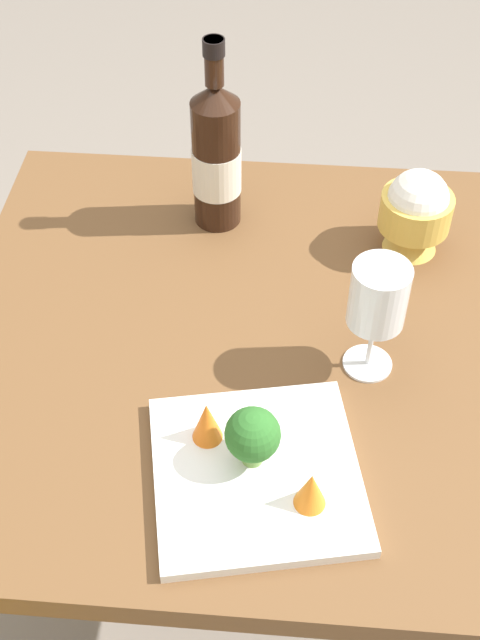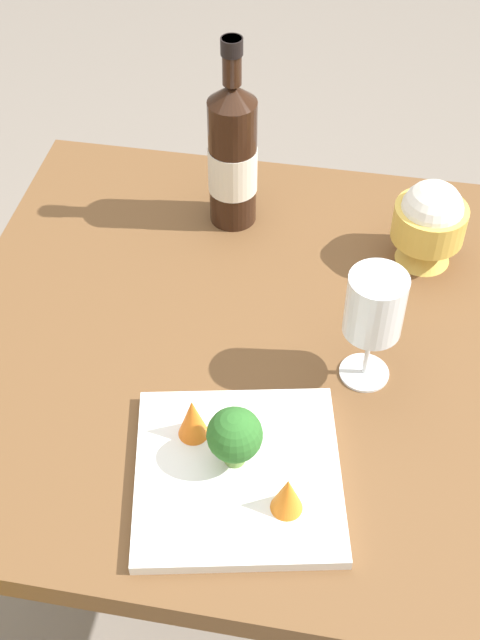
{
  "view_description": "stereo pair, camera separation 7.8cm",
  "coord_description": "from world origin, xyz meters",
  "px_view_note": "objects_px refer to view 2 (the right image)",
  "views": [
    {
      "loc": [
        -0.07,
        0.81,
        1.63
      ],
      "look_at": [
        0.0,
        0.0,
        0.78
      ],
      "focal_mm": 47.36,
      "sensor_mm": 36.0,
      "label": 1
    },
    {
      "loc": [
        -0.14,
        0.8,
        1.63
      ],
      "look_at": [
        0.0,
        0.0,
        0.78
      ],
      "focal_mm": 47.36,
      "sensor_mm": 36.0,
      "label": 2
    }
  ],
  "objects_px": {
    "wine_bottle": "(233,155)",
    "carrot_garnish_left": "(287,494)",
    "serving_plate": "(238,474)",
    "broccoli_floret": "(235,436)",
    "wine_glass": "(375,308)",
    "rice_bowl": "(429,222)",
    "carrot_garnish_right": "(193,418)"
  },
  "relations": [
    {
      "from": "wine_bottle",
      "to": "carrot_garnish_left",
      "type": "relative_size",
      "value": 5.56
    },
    {
      "from": "serving_plate",
      "to": "broccoli_floret",
      "type": "relative_size",
      "value": 3.44
    },
    {
      "from": "carrot_garnish_left",
      "to": "wine_glass",
      "type": "bearing_deg",
      "value": -107.67
    },
    {
      "from": "serving_plate",
      "to": "broccoli_floret",
      "type": "height_order",
      "value": "broccoli_floret"
    },
    {
      "from": "serving_plate",
      "to": "carrot_garnish_left",
      "type": "xyz_separation_m",
      "value": [
        -0.06,
        0.04,
        0.04
      ]
    },
    {
      "from": "rice_bowl",
      "to": "carrot_garnish_right",
      "type": "bearing_deg",
      "value": 55.36
    },
    {
      "from": "wine_glass",
      "to": "wine_bottle",
      "type": "bearing_deg",
      "value": -51.42
    },
    {
      "from": "wine_glass",
      "to": "rice_bowl",
      "type": "height_order",
      "value": "wine_glass"
    },
    {
      "from": "rice_bowl",
      "to": "wine_glass",
      "type": "bearing_deg",
      "value": 74.13
    },
    {
      "from": "wine_glass",
      "to": "rice_bowl",
      "type": "xyz_separation_m",
      "value": [
        -0.07,
        -0.25,
        -0.05
      ]
    },
    {
      "from": "wine_bottle",
      "to": "carrot_garnish_left",
      "type": "height_order",
      "value": "wine_bottle"
    },
    {
      "from": "wine_glass",
      "to": "broccoli_floret",
      "type": "relative_size",
      "value": 2.09
    },
    {
      "from": "rice_bowl",
      "to": "serving_plate",
      "type": "height_order",
      "value": "rice_bowl"
    },
    {
      "from": "wine_bottle",
      "to": "carrot_garnish_left",
      "type": "distance_m",
      "value": 0.56
    },
    {
      "from": "rice_bowl",
      "to": "carrot_garnish_right",
      "type": "xyz_separation_m",
      "value": [
        0.28,
        0.4,
        -0.03
      ]
    },
    {
      "from": "wine_glass",
      "to": "carrot_garnish_right",
      "type": "relative_size",
      "value": 2.8
    },
    {
      "from": "carrot_garnish_left",
      "to": "rice_bowl",
      "type": "bearing_deg",
      "value": -106.75
    },
    {
      "from": "rice_bowl",
      "to": "serving_plate",
      "type": "bearing_deg",
      "value": 64.62
    },
    {
      "from": "serving_plate",
      "to": "carrot_garnish_right",
      "type": "bearing_deg",
      "value": -34.7
    },
    {
      "from": "broccoli_floret",
      "to": "carrot_garnish_left",
      "type": "height_order",
      "value": "broccoli_floret"
    },
    {
      "from": "wine_glass",
      "to": "carrot_garnish_right",
      "type": "distance_m",
      "value": 0.27
    },
    {
      "from": "wine_glass",
      "to": "broccoli_floret",
      "type": "height_order",
      "value": "wine_glass"
    },
    {
      "from": "carrot_garnish_left",
      "to": "carrot_garnish_right",
      "type": "xyz_separation_m",
      "value": [
        0.13,
        -0.08,
        0.0
      ]
    },
    {
      "from": "serving_plate",
      "to": "wine_glass",
      "type": "bearing_deg",
      "value": -125.68
    },
    {
      "from": "carrot_garnish_left",
      "to": "carrot_garnish_right",
      "type": "relative_size",
      "value": 0.89
    },
    {
      "from": "rice_bowl",
      "to": "carrot_garnish_left",
      "type": "bearing_deg",
      "value": 73.25
    },
    {
      "from": "carrot_garnish_right",
      "to": "wine_glass",
      "type": "bearing_deg",
      "value": -143.85
    },
    {
      "from": "wine_bottle",
      "to": "broccoli_floret",
      "type": "bearing_deg",
      "value": 100.73
    },
    {
      "from": "rice_bowl",
      "to": "broccoli_floret",
      "type": "bearing_deg",
      "value": 63.14
    },
    {
      "from": "wine_glass",
      "to": "carrot_garnish_left",
      "type": "bearing_deg",
      "value": 72.33
    },
    {
      "from": "broccoli_floret",
      "to": "wine_glass",
      "type": "bearing_deg",
      "value": -129.18
    },
    {
      "from": "carrot_garnish_left",
      "to": "broccoli_floret",
      "type": "bearing_deg",
      "value": -37.49
    }
  ]
}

